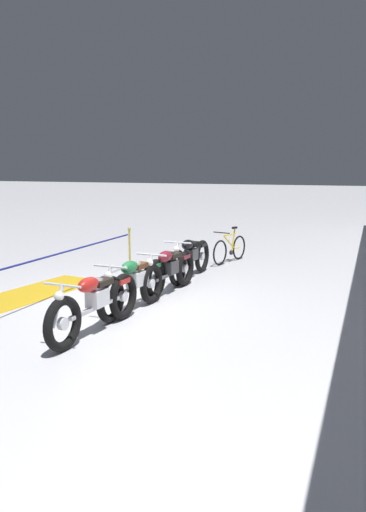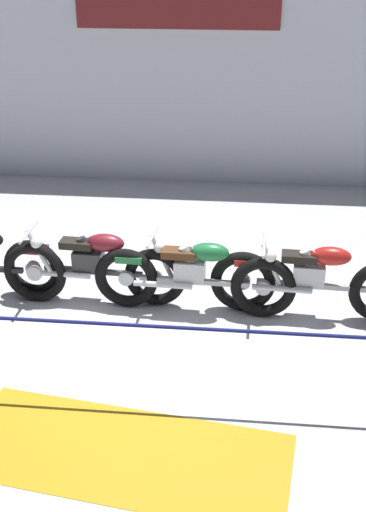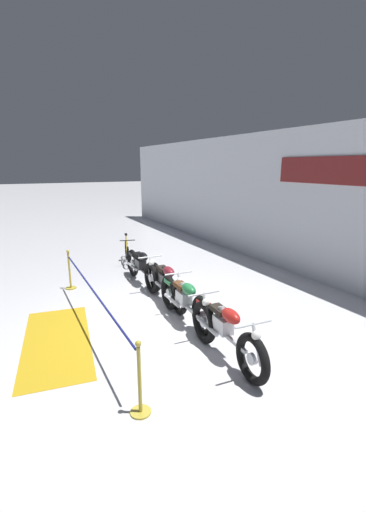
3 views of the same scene
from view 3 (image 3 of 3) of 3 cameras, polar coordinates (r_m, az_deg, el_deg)
name	(u,v)px [view 3 (image 3 of 3)]	position (r m, az deg, el deg)	size (l,w,h in m)	color
ground_plane	(152,316)	(7.53, -5.15, -10.01)	(120.00, 120.00, 0.00)	silver
back_wall	(329,206)	(9.99, 23.18, 7.63)	(28.00, 0.29, 4.20)	silver
motorcycle_black_0	(141,267)	(9.38, -6.98, -1.77)	(2.31, 0.62, 0.97)	black
motorcycle_maroon_1	(166,283)	(8.12, -2.83, -4.49)	(2.32, 0.62, 0.96)	black
motorcycle_green_2	(185,302)	(7.00, 0.31, -7.70)	(2.43, 0.62, 0.97)	black
motorcycle_red_3	(225,330)	(5.92, 6.93, -12.20)	(2.42, 0.62, 0.97)	black
bicycle	(127,252)	(11.54, -9.31, 0.68)	(1.64, 0.58, 0.94)	black
stanchion_far_left	(81,282)	(7.94, -16.70, -4.14)	(5.32, 0.28, 1.05)	gold
stanchion_mid_left	(140,389)	(4.78, -7.20, -21.19)	(0.28, 0.28, 1.05)	gold
floor_banner	(57,341)	(6.94, -20.27, -13.16)	(2.95, 1.18, 0.01)	#B78E19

